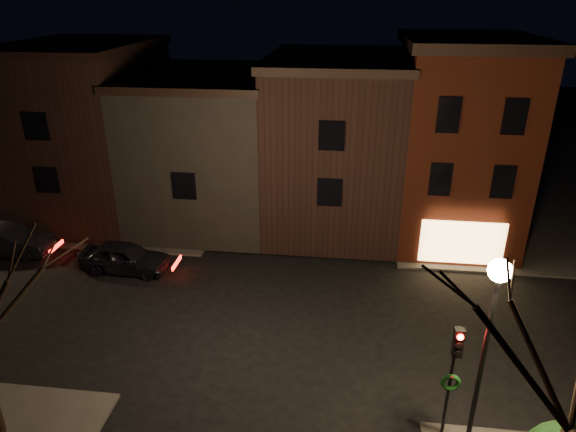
# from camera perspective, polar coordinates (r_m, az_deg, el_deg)

# --- Properties ---
(ground) EXTENTS (120.00, 120.00, 0.00)m
(ground) POSITION_cam_1_polar(r_m,az_deg,el_deg) (21.88, -0.39, -11.57)
(ground) COLOR black
(ground) RESTS_ON ground
(sidewalk_far_left) EXTENTS (30.00, 30.00, 0.12)m
(sidewalk_far_left) POSITION_cam_1_polar(r_m,az_deg,el_deg) (45.56, -22.78, 5.96)
(sidewalk_far_left) COLOR #2D2B28
(sidewalk_far_left) RESTS_ON ground
(corner_building) EXTENTS (6.50, 8.50, 10.50)m
(corner_building) POSITION_cam_1_polar(r_m,az_deg,el_deg) (28.66, 18.39, 7.97)
(corner_building) COLOR #45170C
(corner_building) RESTS_ON ground
(row_building_a) EXTENTS (7.30, 10.30, 9.40)m
(row_building_a) POSITION_cam_1_polar(r_m,az_deg,el_deg) (29.24, 5.21, 8.24)
(row_building_a) COLOR black
(row_building_a) RESTS_ON ground
(row_building_b) EXTENTS (7.80, 10.30, 8.40)m
(row_building_b) POSITION_cam_1_polar(r_m,az_deg,el_deg) (30.46, -8.70, 7.73)
(row_building_b) COLOR black
(row_building_b) RESTS_ON ground
(row_building_c) EXTENTS (7.30, 10.30, 9.90)m
(row_building_c) POSITION_cam_1_polar(r_m,az_deg,el_deg) (32.94, -21.19, 8.98)
(row_building_c) COLOR black
(row_building_c) RESTS_ON ground
(street_lamp_near) EXTENTS (0.60, 0.60, 6.48)m
(street_lamp_near) POSITION_cam_1_polar(r_m,az_deg,el_deg) (14.41, 21.79, -9.52)
(street_lamp_near) COLOR black
(street_lamp_near) RESTS_ON sidewalk_near_right
(traffic_signal) EXTENTS (0.58, 0.38, 4.05)m
(traffic_signal) POSITION_cam_1_polar(r_m,az_deg,el_deg) (16.01, 17.90, -15.66)
(traffic_signal) COLOR black
(traffic_signal) RESTS_ON sidewalk_near_right
(parked_car_a) EXTENTS (4.39, 1.88, 1.48)m
(parked_car_a) POSITION_cam_1_polar(r_m,az_deg,el_deg) (26.27, -17.66, -4.38)
(parked_car_a) COLOR black
(parked_car_a) RESTS_ON ground
(parked_car_b) EXTENTS (4.73, 1.81, 1.54)m
(parked_car_b) POSITION_cam_1_polar(r_m,az_deg,el_deg) (30.28, -28.78, -2.43)
(parked_car_b) COLOR black
(parked_car_b) RESTS_ON ground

